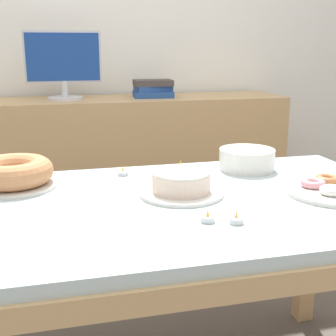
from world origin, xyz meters
The scene contains 13 objects.
wall_back centered at (0.00, 1.72, 1.30)m, with size 8.00×0.10×2.60m, color white.
dining_table centered at (0.00, 0.00, 0.66)m, with size 1.50×0.91×0.76m.
sideboard centered at (0.00, 1.42, 0.46)m, with size 1.99×0.44×0.92m.
computer_monitor centered at (-0.30, 1.41, 1.11)m, with size 0.42×0.20×0.38m.
book_stack centered at (0.22, 1.42, 0.97)m, with size 0.24×0.19×0.10m.
cake_chocolate_round centered at (0.01, 0.05, 0.79)m, with size 0.27×0.27×0.08m.
cake_golden_bundt centered at (-0.51, 0.27, 0.80)m, with size 0.29×0.29×0.10m.
pastry_platter centered at (0.49, -0.05, 0.77)m, with size 0.32×0.32×0.04m.
plate_stack centered at (0.33, 0.29, 0.80)m, with size 0.21×0.21×0.08m.
tealight_near_cakes centered at (0.09, 0.36, 0.77)m, with size 0.04×0.04×0.04m.
tealight_right_edge centered at (0.08, -0.22, 0.77)m, with size 0.04×0.04×0.04m.
tealight_left_edge centered at (-0.14, 0.32, 0.77)m, with size 0.04×0.04×0.04m.
tealight_near_front centered at (0.01, -0.20, 0.77)m, with size 0.04×0.04×0.04m.
Camera 1 is at (-0.38, -1.31, 1.22)m, focal length 50.00 mm.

